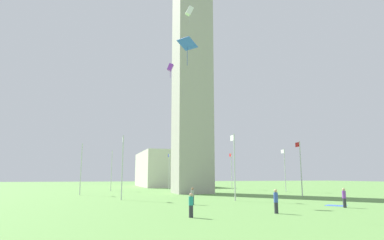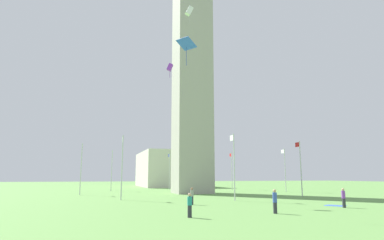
{
  "view_description": "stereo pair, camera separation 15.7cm",
  "coord_description": "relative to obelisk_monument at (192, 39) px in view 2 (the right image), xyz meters",
  "views": [
    {
      "loc": [
        -52.97,
        15.58,
        2.74
      ],
      "look_at": [
        0.0,
        0.0,
        12.1
      ],
      "focal_mm": 31.1,
      "sensor_mm": 36.0,
      "label": 1
    },
    {
      "loc": [
        -53.02,
        15.43,
        2.74
      ],
      "look_at": [
        0.0,
        0.0,
        12.1
      ],
      "focal_mm": 31.1,
      "sensor_mm": 36.0,
      "label": 2
    }
  ],
  "objects": [
    {
      "name": "flagpole_e",
      "position": [
        0.06,
        17.37,
        -22.27
      ],
      "size": [
        1.12,
        0.14,
        7.65
      ],
      "color": "silver",
      "rests_on": "ground"
    },
    {
      "name": "flagpole_ne",
      "position": [
        12.34,
        12.28,
        -22.27
      ],
      "size": [
        1.12,
        0.14,
        7.65
      ],
      "color": "silver",
      "rests_on": "ground"
    },
    {
      "name": "flagpole_w",
      "position": [
        0.06,
        -17.37,
        -22.27
      ],
      "size": [
        1.12,
        0.14,
        7.65
      ],
      "color": "silver",
      "rests_on": "ground"
    },
    {
      "name": "person_gray_shirt",
      "position": [
        -21.22,
        6.18,
        -25.66
      ],
      "size": [
        0.32,
        0.32,
        1.65
      ],
      "rotation": [
        0.0,
        0.0,
        -0.81
      ],
      "color": "#2D2D38",
      "rests_on": "ground"
    },
    {
      "name": "kite_blue_diamond",
      "position": [
        -25.97,
        8.08,
        -12.15
      ],
      "size": [
        1.95,
        1.93,
        2.33
      ],
      "color": "blue"
    },
    {
      "name": "flagpole_n",
      "position": [
        17.43,
        0.0,
        -22.27
      ],
      "size": [
        1.12,
        0.14,
        7.65
      ],
      "color": "silver",
      "rests_on": "ground"
    },
    {
      "name": "person_teal_shirt",
      "position": [
        -30.85,
        9.14,
        -25.68
      ],
      "size": [
        0.32,
        0.32,
        1.61
      ],
      "rotation": [
        0.0,
        0.0,
        0.24
      ],
      "color": "#2D2D38",
      "rests_on": "ground"
    },
    {
      "name": "picnic_blanket_near_first_person",
      "position": [
        -25.89,
        -6.55,
        -26.47
      ],
      "size": [
        2.28,
        2.22,
        0.01
      ],
      "primitive_type": "cube",
      "rotation": [
        0.0,
        0.0,
        0.67
      ],
      "color": "blue",
      "rests_on": "ground"
    },
    {
      "name": "obelisk_monument",
      "position": [
        0.0,
        0.0,
        0.0
      ],
      "size": [
        5.83,
        5.83,
        52.96
      ],
      "color": "#A8A399",
      "rests_on": "ground"
    },
    {
      "name": "person_purple_shirt",
      "position": [
        -27.82,
        -5.9,
        -25.64
      ],
      "size": [
        0.32,
        0.32,
        1.7
      ],
      "rotation": [
        0.0,
        0.0,
        0.02
      ],
      "color": "#2D2D38",
      "rests_on": "ground"
    },
    {
      "name": "flagpole_se",
      "position": [
        -12.22,
        12.28,
        -22.27
      ],
      "size": [
        1.12,
        0.14,
        7.65
      ],
      "color": "silver",
      "rests_on": "ground"
    },
    {
      "name": "flagpole_nw",
      "position": [
        12.34,
        -12.28,
        -22.27
      ],
      "size": [
        1.12,
        0.14,
        7.65
      ],
      "color": "silver",
      "rests_on": "ground"
    },
    {
      "name": "ground_plane",
      "position": [
        0.0,
        0.0,
        -26.48
      ],
      "size": [
        260.0,
        260.0,
        0.0
      ],
      "primitive_type": "plane",
      "color": "#609347"
    },
    {
      "name": "distant_building",
      "position": [
        37.24,
        -3.32,
        -21.88
      ],
      "size": [
        24.66,
        13.41,
        9.2
      ],
      "color": "beige",
      "rests_on": "ground"
    },
    {
      "name": "person_blue_shirt",
      "position": [
        -30.27,
        2.35,
        -25.6
      ],
      "size": [
        0.32,
        0.32,
        1.77
      ],
      "rotation": [
        0.0,
        0.0,
        -0.21
      ],
      "color": "#2D2D38",
      "rests_on": "ground"
    },
    {
      "name": "flagpole_sw",
      "position": [
        -12.22,
        -12.28,
        -22.27
      ],
      "size": [
        1.12,
        0.14,
        7.65
      ],
      "color": "silver",
      "rests_on": "ground"
    },
    {
      "name": "kite_white_box",
      "position": [
        -10.17,
        3.37,
        -0.26
      ],
      "size": [
        0.71,
        1.17,
        2.68
      ],
      "color": "white"
    },
    {
      "name": "flagpole_s",
      "position": [
        -17.31,
        0.0,
        -22.27
      ],
      "size": [
        1.12,
        0.14,
        7.65
      ],
      "color": "silver",
      "rests_on": "ground"
    },
    {
      "name": "kite_purple_box",
      "position": [
        -16.1,
        7.41,
        -11.02
      ],
      "size": [
        0.7,
        0.86,
        1.76
      ],
      "color": "purple"
    }
  ]
}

